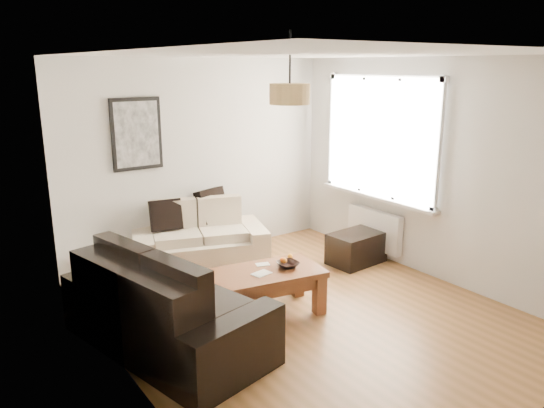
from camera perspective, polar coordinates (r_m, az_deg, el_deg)
floor at (r=5.58m, az=3.64°, el=-11.80°), size 4.50×4.50×0.00m
ceiling at (r=4.98m, az=4.15°, el=15.98°), size 3.80×4.50×0.00m
wall_back at (r=6.98m, az=-7.88°, el=4.84°), size 3.80×0.04×2.60m
wall_front at (r=3.74m, az=26.26°, el=-5.48°), size 3.80×0.04×2.60m
wall_left at (r=4.23m, az=-16.55°, el=-2.26°), size 0.04×4.50×2.60m
wall_right at (r=6.47m, az=17.08°, el=3.53°), size 0.04×4.50×2.60m
window_bay at (r=6.90m, az=11.81°, el=7.08°), size 0.14×1.90×1.60m
radiator at (r=7.14m, az=11.08°, el=-2.69°), size 0.10×0.90×0.52m
poster at (r=6.55m, az=-14.54°, el=7.39°), size 0.62×0.04×0.87m
pendant_shade at (r=5.22m, az=1.94°, el=11.90°), size 0.40×0.40×0.20m
loveseat_cream at (r=6.66m, az=-7.92°, el=-3.60°), size 1.83×1.36×0.81m
sofa_leather at (r=4.90m, az=-11.45°, el=-10.41°), size 1.39×2.17×0.87m
coffee_table at (r=5.48m, az=-0.71°, el=-9.56°), size 1.24×0.82×0.47m
ottoman at (r=6.91m, az=9.17°, el=-4.74°), size 0.74×0.50×0.41m
cushion_left at (r=6.60m, az=-11.50°, el=-1.19°), size 0.40×0.19×0.38m
cushion_right at (r=6.87m, az=-6.61°, el=-0.15°), size 0.45×0.26×0.43m
fruit_bowl at (r=5.47m, az=1.74°, el=-6.59°), size 0.23×0.23×0.06m
orange_a at (r=5.54m, az=1.35°, el=-6.18°), size 0.07×0.07×0.06m
orange_b at (r=5.66m, az=1.99°, el=-5.73°), size 0.08×0.08×0.06m
orange_c at (r=5.54m, az=1.17°, el=-6.17°), size 0.08×0.08×0.06m
papers at (r=5.31m, az=-1.14°, el=-7.58°), size 0.21×0.16×0.01m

